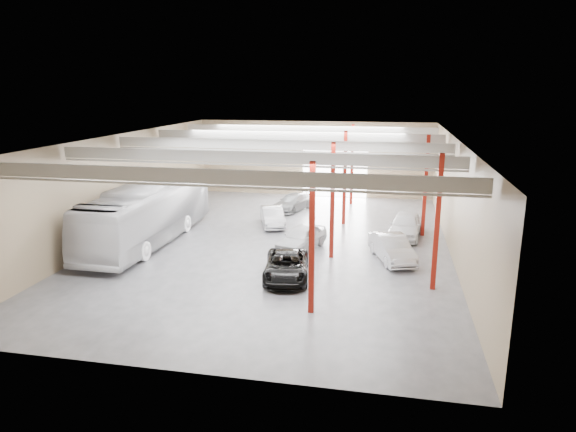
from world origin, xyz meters
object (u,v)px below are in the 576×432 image
(coach_bus, at_px, (148,213))
(car_row_c, at_px, (293,202))
(car_row_a, at_px, (301,238))
(black_sedan, at_px, (286,266))
(car_row_b, at_px, (272,216))
(car_right_far, at_px, (405,225))
(car_right_near, at_px, (392,248))

(coach_bus, distance_m, car_row_c, 13.28)
(car_row_a, bearing_deg, black_sedan, -70.20)
(car_row_a, height_order, car_row_b, car_row_a)
(car_right_far, bearing_deg, car_row_a, -140.26)
(coach_bus, bearing_deg, car_right_near, -2.61)
(coach_bus, relative_size, car_row_a, 3.09)
(car_row_c, bearing_deg, coach_bus, -106.29)
(coach_bus, distance_m, car_row_b, 9.13)
(car_row_b, distance_m, car_right_far, 9.72)
(coach_bus, distance_m, car_right_far, 17.42)
(black_sedan, height_order, car_row_a, car_row_a)
(car_row_a, distance_m, car_right_near, 5.78)
(car_right_near, bearing_deg, car_row_a, 150.36)
(black_sedan, bearing_deg, car_right_far, 46.37)
(car_row_c, xyz_separation_m, car_right_far, (9.12, -6.28, 0.17))
(car_row_b, relative_size, car_right_far, 0.87)
(car_row_c, xyz_separation_m, car_right_near, (8.23, -11.48, 0.10))
(car_right_near, bearing_deg, car_row_b, 125.52)
(car_row_a, relative_size, car_row_b, 1.05)
(coach_bus, xyz_separation_m, car_row_c, (7.68, 10.76, -1.28))
(coach_bus, xyz_separation_m, black_sedan, (10.33, -4.84, -1.26))
(coach_bus, distance_m, car_right_near, 15.97)
(car_right_far, bearing_deg, car_row_c, 153.09)
(car_row_c, bearing_deg, car_right_near, -35.13)
(car_row_b, bearing_deg, car_right_near, -55.18)
(car_row_c, distance_m, car_right_near, 14.13)
(car_row_b, height_order, car_row_c, car_row_b)
(car_row_b, distance_m, car_right_near, 10.79)
(car_row_c, bearing_deg, car_right_far, -15.32)
(car_row_a, bearing_deg, car_right_far, 50.89)
(black_sedan, xyz_separation_m, car_right_far, (6.47, 9.32, 0.15))
(coach_bus, height_order, car_row_a, coach_bus)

